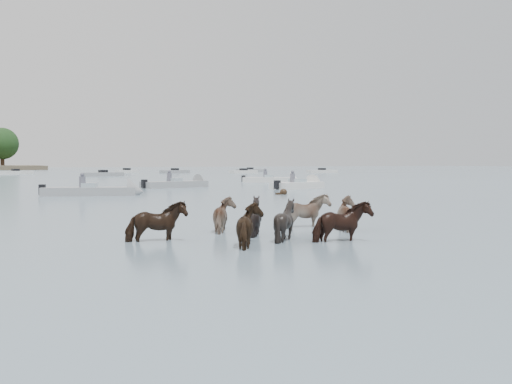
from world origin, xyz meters
name	(u,v)px	position (x,y,z in m)	size (l,w,h in m)	color
ground	(307,243)	(0.00, 0.00, 0.00)	(400.00, 400.00, 0.00)	slate
pony_herd	(274,222)	(-0.06, 1.55, 0.37)	(6.89, 4.08, 1.25)	black
swimming_pony	(283,193)	(9.52, 18.21, 0.10)	(0.72, 0.44, 0.44)	black
motorboat_b	(104,191)	(-0.18, 22.05, 0.22)	(5.88, 3.27, 1.92)	gray
motorboat_c	(183,184)	(7.46, 30.04, 0.23)	(5.77, 2.77, 1.92)	gray
motorboat_d	(304,185)	(14.69, 24.33, 0.23)	(4.90, 2.93, 1.92)	silver
motorboat_e	(277,180)	(18.86, 36.02, 0.23)	(5.35, 4.19, 1.92)	silver
distant_flotilla	(22,174)	(-0.28, 77.31, 0.26)	(101.74, 23.81, 0.93)	silver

